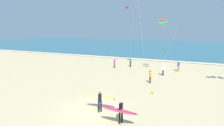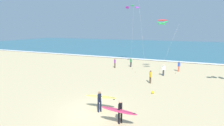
% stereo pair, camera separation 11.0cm
% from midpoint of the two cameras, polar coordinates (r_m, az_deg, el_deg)
% --- Properties ---
extents(ground_plane, '(160.00, 160.00, 0.00)m').
position_cam_midpoint_polar(ground_plane, '(14.54, -6.46, -15.32)').
color(ground_plane, tan).
extents(ocean_water, '(160.00, 60.00, 0.08)m').
position_cam_midpoint_polar(ocean_water, '(66.37, 16.82, 5.19)').
color(ocean_water, '#2D6075').
rests_on(ocean_water, ground).
extents(shoreline_foam, '(160.00, 1.20, 0.01)m').
position_cam_midpoint_polar(shoreline_foam, '(37.16, 12.15, 1.07)').
color(shoreline_foam, white).
rests_on(shoreline_foam, ocean_water).
extents(surfer_lead, '(2.61, 1.09, 1.71)m').
position_cam_midpoint_polar(surfer_lead, '(14.12, -3.65, -11.42)').
color(surfer_lead, black).
rests_on(surfer_lead, ground).
extents(surfer_trailing, '(2.53, 0.97, 1.71)m').
position_cam_midpoint_polar(surfer_trailing, '(12.23, 2.73, -15.16)').
color(surfer_trailing, black).
rests_on(surfer_trailing, ground).
extents(kite_arc_emerald_near, '(2.66, 4.92, 10.47)m').
position_cam_midpoint_polar(kite_arc_emerald_near, '(32.27, 6.71, 17.66)').
color(kite_arc_emerald_near, purple).
rests_on(kite_arc_emerald_near, ground).
extents(kite_arc_scarlet_high, '(3.23, 2.89, 7.69)m').
position_cam_midpoint_polar(kite_arc_scarlet_high, '(26.22, 16.13, 12.60)').
color(kite_arc_scarlet_high, green).
rests_on(kite_arc_scarlet_high, ground).
extents(bystander_blue_top, '(0.36, 0.40, 1.59)m').
position_cam_midpoint_polar(bystander_blue_top, '(28.51, 21.04, -1.00)').
color(bystander_blue_top, '#D8593F').
rests_on(bystander_blue_top, ground).
extents(bystander_green_top, '(0.42, 0.33, 1.59)m').
position_cam_midpoint_polar(bystander_green_top, '(29.95, 6.28, 0.26)').
color(bystander_green_top, black).
rests_on(bystander_green_top, ground).
extents(bystander_white_top, '(0.42, 0.33, 1.59)m').
position_cam_midpoint_polar(bystander_white_top, '(25.28, 16.53, -2.20)').
color(bystander_white_top, '#2D334C').
rests_on(bystander_white_top, ground).
extents(bystander_purple_top, '(0.35, 0.40, 1.59)m').
position_cam_midpoint_polar(bystander_purple_top, '(29.06, 1.05, -0.02)').
color(bystander_purple_top, '#4C3D2D').
rests_on(bystander_purple_top, ground).
extents(bystander_yellow_top, '(0.30, 0.46, 1.59)m').
position_cam_midpoint_polar(bystander_yellow_top, '(21.46, 12.55, -4.37)').
color(bystander_yellow_top, '#4C3D2D').
rests_on(bystander_yellow_top, ground).
extents(beach_ball, '(0.28, 0.28, 0.28)m').
position_cam_midpoint_polar(beach_ball, '(18.40, 13.29, -9.25)').
color(beach_ball, yellow).
rests_on(beach_ball, ground).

